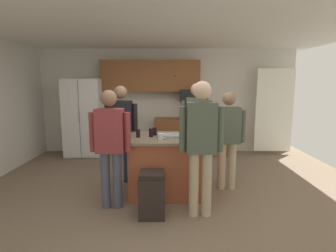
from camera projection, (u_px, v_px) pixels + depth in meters
The scene contains 22 objects.
floor at pixel (166, 194), 4.28m from camera, with size 7.04×7.04×0.00m, color #7F6B56.
ceiling at pixel (166, 24), 3.86m from camera, with size 7.04×7.04×0.00m, color white.
back_wall at pixel (167, 101), 6.83m from camera, with size 6.40×0.10×2.60m, color silver.
french_door_window_panel at pixel (274, 111), 6.47m from camera, with size 0.90×0.06×2.00m, color white.
cabinet_run_upper at pixel (151, 76), 6.54m from camera, with size 2.40×0.38×0.75m.
cabinet_run_lower at pixel (191, 136), 6.65m from camera, with size 1.80×0.63×0.90m.
refrigerator at pixel (85, 118), 6.48m from camera, with size 0.87×0.76×1.86m.
microwave_over_range at pixel (192, 96), 6.51m from camera, with size 0.56×0.40×0.32m, color black.
kitchen_island at pixel (168, 165), 4.27m from camera, with size 1.31×0.97×0.93m.
person_guest_by_door at pixel (228, 134), 4.37m from camera, with size 0.57×0.22×1.62m.
person_elder_center at pixel (122, 127), 4.67m from camera, with size 0.57×0.23×1.72m.
person_guest_right at pixel (201, 140), 3.44m from camera, with size 0.57×0.24×1.79m.
person_guest_left at pixel (110, 142), 3.69m from camera, with size 0.57×0.22×1.67m.
person_host_foreground at pixel (197, 124), 4.88m from camera, with size 0.57×0.23×1.76m.
mug_blue_stoneware at pixel (161, 137), 3.97m from camera, with size 0.12×0.08×0.09m.
glass_pilsner at pixel (151, 133), 4.17m from camera, with size 0.07×0.07×0.13m.
tumbler_amber at pixel (193, 129), 4.49m from camera, with size 0.07×0.07×0.13m.
glass_short_whisky at pixel (138, 133), 4.13m from camera, with size 0.06×0.06×0.13m.
glass_stout_tall at pixel (197, 135), 3.92m from camera, with size 0.08×0.08×0.17m.
glass_dark_ale at pixel (155, 131), 4.31m from camera, with size 0.07×0.07×0.13m.
serving_tray at pixel (172, 136), 4.17m from camera, with size 0.44×0.30×0.04m.
trash_bin at pixel (152, 194), 3.55m from camera, with size 0.34×0.34×0.61m.
Camera 1 is at (0.03, -4.05, 1.77)m, focal length 28.58 mm.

